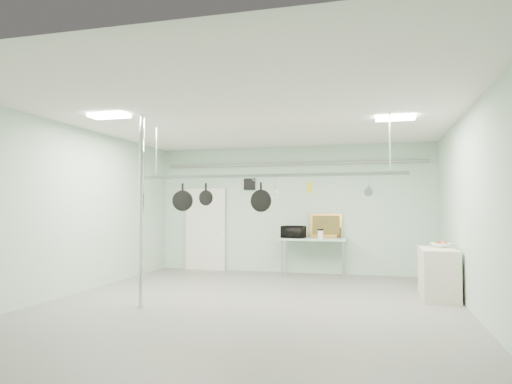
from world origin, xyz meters
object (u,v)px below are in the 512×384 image
(chrome_pole, at_px, (142,210))
(pot_rack, at_px, (265,174))
(prep_table, at_px, (313,241))
(microwave, at_px, (294,232))
(fruit_bowl, at_px, (441,245))
(skillet_mid, at_px, (206,194))
(coffee_canister, at_px, (320,235))
(side_cabinet, at_px, (438,273))
(skillet_left, at_px, (183,197))
(skillet_right, at_px, (261,197))

(chrome_pole, xyz_separation_m, pot_rack, (1.90, 0.90, 0.63))
(prep_table, bearing_deg, pot_rack, -96.91)
(chrome_pole, distance_m, microwave, 4.53)
(fruit_bowl, distance_m, skillet_mid, 4.44)
(coffee_canister, bearing_deg, microwave, 178.97)
(side_cabinet, bearing_deg, pot_rack, -159.55)
(pot_rack, distance_m, skillet_mid, 1.16)
(pot_rack, bearing_deg, fruit_bowl, 23.57)
(chrome_pole, height_order, skillet_mid, chrome_pole)
(fruit_bowl, distance_m, skillet_left, 4.86)
(coffee_canister, height_order, fruit_bowl, coffee_canister)
(prep_table, relative_size, pot_rack, 0.33)
(chrome_pole, relative_size, prep_table, 2.00)
(pot_rack, relative_size, skillet_right, 9.14)
(pot_rack, relative_size, skillet_left, 9.45)
(prep_table, bearing_deg, fruit_bowl, -37.01)
(prep_table, height_order, skillet_mid, skillet_mid)
(microwave, xyz_separation_m, fruit_bowl, (3.09, -1.88, -0.11))
(coffee_canister, height_order, skillet_right, skillet_right)
(side_cabinet, height_order, fruit_bowl, fruit_bowl)
(prep_table, relative_size, fruit_bowl, 4.58)
(pot_rack, relative_size, coffee_canister, 25.42)
(skillet_mid, distance_m, skillet_right, 1.03)
(skillet_left, xyz_separation_m, skillet_mid, (0.45, 0.00, 0.06))
(chrome_pole, height_order, side_cabinet, chrome_pole)
(coffee_canister, bearing_deg, skillet_right, -101.85)
(pot_rack, xyz_separation_m, coffee_canister, (0.59, 3.19, -1.23))
(prep_table, height_order, fruit_bowl, fruit_bowl)
(microwave, bearing_deg, skillet_mid, 86.18)
(microwave, relative_size, coffee_canister, 2.82)
(chrome_pole, height_order, prep_table, chrome_pole)
(microwave, distance_m, skillet_left, 3.62)
(pot_rack, height_order, coffee_canister, pot_rack)
(skillet_mid, bearing_deg, skillet_right, 7.32)
(prep_table, distance_m, side_cabinet, 3.39)
(prep_table, height_order, pot_rack, pot_rack)
(chrome_pole, distance_m, coffee_canister, 4.82)
(prep_table, bearing_deg, skillet_left, -120.75)
(skillet_right, bearing_deg, prep_table, 90.84)
(side_cabinet, distance_m, skillet_right, 3.50)
(skillet_left, height_order, skillet_right, same)
(pot_rack, distance_m, microwave, 3.41)
(skillet_mid, height_order, skillet_right, same)
(skillet_mid, bearing_deg, skillet_left, -172.68)
(coffee_canister, relative_size, skillet_mid, 0.49)
(chrome_pole, distance_m, fruit_bowl, 5.44)
(fruit_bowl, xyz_separation_m, skillet_left, (-4.59, -1.32, 0.89))
(coffee_canister, xyz_separation_m, fruit_bowl, (2.44, -1.87, -0.06))
(microwave, distance_m, skillet_mid, 3.47)
(side_cabinet, distance_m, skillet_mid, 4.44)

